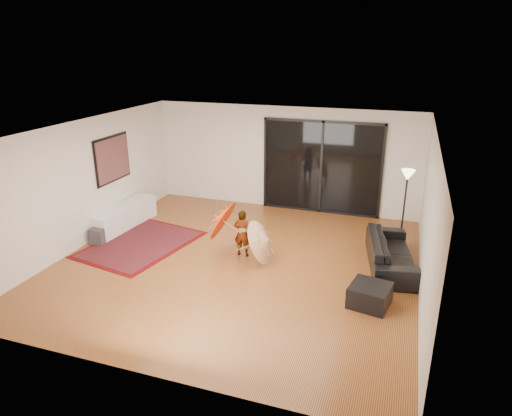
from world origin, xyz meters
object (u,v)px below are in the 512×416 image
at_px(sofa, 391,252).
at_px(ottoman, 370,295).
at_px(media_console, 124,216).
at_px(child, 242,233).

bearing_deg(sofa, ottoman, 160.98).
relative_size(media_console, child, 1.95).
height_order(ottoman, child, child).
distance_m(sofa, child, 3.00).
bearing_deg(child, ottoman, 154.71).
bearing_deg(child, media_console, -12.80).
bearing_deg(media_console, child, -5.51).
bearing_deg(ottoman, child, 157.58).
height_order(sofa, ottoman, sofa).
xyz_separation_m(ottoman, child, (-2.71, 1.12, 0.32)).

